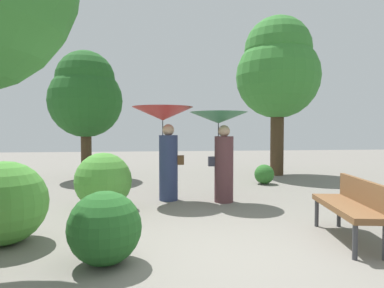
# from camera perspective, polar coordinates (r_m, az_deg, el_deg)

# --- Properties ---
(ground_plane) EXTENTS (40.00, 40.00, 0.00)m
(ground_plane) POSITION_cam_1_polar(r_m,az_deg,el_deg) (4.17, 6.84, -18.73)
(ground_plane) COLOR slate
(person_left) EXTENTS (1.30, 1.30, 2.00)m
(person_left) POSITION_cam_1_polar(r_m,az_deg,el_deg) (7.14, -4.70, 2.26)
(person_left) COLOR navy
(person_left) RESTS_ON ground
(person_right) EXTENTS (1.20, 1.20, 1.88)m
(person_right) POSITION_cam_1_polar(r_m,az_deg,el_deg) (6.96, 4.91, 1.11)
(person_right) COLOR #563338
(person_right) RESTS_ON ground
(park_bench) EXTENTS (0.73, 1.56, 0.83)m
(park_bench) POSITION_cam_1_polar(r_m,az_deg,el_deg) (5.06, 25.74, -9.14)
(park_bench) COLOR #38383D
(park_bench) RESTS_ON ground
(tree_near_left) EXTENTS (2.25, 2.25, 3.95)m
(tree_near_left) POSITION_cam_1_polar(r_m,az_deg,el_deg) (10.91, -17.73, 8.07)
(tree_near_left) COLOR #42301E
(tree_near_left) RESTS_ON ground
(tree_near_right) EXTENTS (2.75, 2.75, 5.25)m
(tree_near_right) POSITION_cam_1_polar(r_m,az_deg,el_deg) (11.67, 14.44, 12.35)
(tree_near_right) COLOR #42301E
(tree_near_right) RESTS_ON ground
(bush_path_left) EXTENTS (1.10, 1.10, 1.10)m
(bush_path_left) POSITION_cam_1_polar(r_m,az_deg,el_deg) (5.08, -29.41, -8.74)
(bush_path_left) COLOR #4C9338
(bush_path_left) RESTS_ON ground
(bush_path_right) EXTENTS (0.55, 0.55, 0.55)m
(bush_path_right) POSITION_cam_1_polar(r_m,az_deg,el_deg) (9.55, 12.25, -5.07)
(bush_path_right) COLOR #2D6B28
(bush_path_right) RESTS_ON ground
(bush_behind_bench) EXTENTS (0.82, 0.82, 0.82)m
(bush_behind_bench) POSITION_cam_1_polar(r_m,az_deg,el_deg) (3.96, -14.69, -13.69)
(bush_behind_bench) COLOR #235B23
(bush_behind_bench) RESTS_ON ground
(bush_far_side) EXTENTS (1.08, 1.08, 1.08)m
(bush_far_side) POSITION_cam_1_polar(r_m,az_deg,el_deg) (6.60, -14.91, -6.10)
(bush_far_side) COLOR #4C9338
(bush_far_side) RESTS_ON ground
(path_marker_post) EXTENTS (0.12, 0.12, 0.52)m
(path_marker_post) POSITION_cam_1_polar(r_m,az_deg,el_deg) (4.44, -13.54, -13.89)
(path_marker_post) COLOR gray
(path_marker_post) RESTS_ON ground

